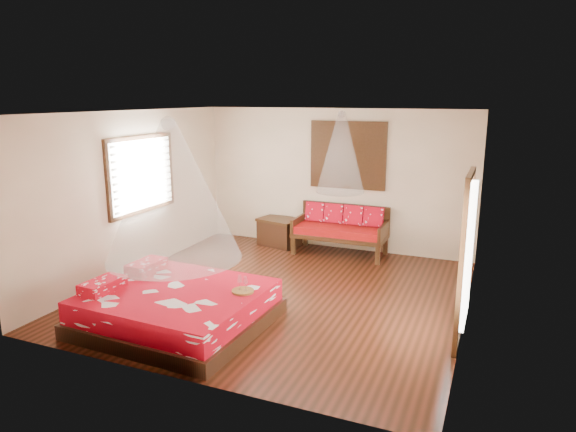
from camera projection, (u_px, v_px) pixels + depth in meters
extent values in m
cube|color=black|center=(281.00, 293.00, 8.10)|extent=(5.50, 5.50, 0.02)
cube|color=white|center=(280.00, 111.00, 7.45)|extent=(5.50, 5.50, 0.02)
cube|color=#C8B292|center=(133.00, 193.00, 8.81)|extent=(0.02, 5.50, 2.80)
cube|color=#C8B292|center=(473.00, 223.00, 6.74)|extent=(0.02, 5.50, 2.80)
cube|color=#C8B292|center=(335.00, 179.00, 10.25)|extent=(5.50, 0.02, 2.80)
cube|color=#C8B292|center=(174.00, 258.00, 5.30)|extent=(5.50, 0.02, 2.80)
cube|color=black|center=(178.00, 318.00, 6.94)|extent=(2.36, 2.15, 0.20)
cube|color=#AD0517|center=(177.00, 301.00, 6.89)|extent=(2.26, 2.05, 0.30)
cube|color=#AD0517|center=(103.00, 285.00, 6.81)|extent=(0.35, 0.61, 0.15)
cube|color=#AD0517|center=(146.00, 266.00, 7.58)|extent=(0.35, 0.61, 0.15)
cube|color=black|center=(293.00, 244.00, 10.03)|extent=(0.08, 0.08, 0.42)
cube|color=black|center=(378.00, 254.00, 9.40)|extent=(0.08, 0.08, 0.42)
cube|color=black|center=(306.00, 235.00, 10.63)|extent=(0.08, 0.08, 0.42)
cube|color=black|center=(386.00, 244.00, 10.01)|extent=(0.08, 0.08, 0.42)
cube|color=black|center=(340.00, 236.00, 9.98)|extent=(1.79, 0.80, 0.08)
cube|color=#8B1005|center=(340.00, 230.00, 9.95)|extent=(1.73, 0.74, 0.14)
cube|color=black|center=(345.00, 217.00, 10.23)|extent=(1.79, 0.06, 0.55)
cube|color=black|center=(299.00, 223.00, 10.26)|extent=(0.06, 0.80, 0.30)
cube|color=black|center=(384.00, 232.00, 9.62)|extent=(0.06, 0.80, 0.30)
cube|color=#AD0517|center=(315.00, 212.00, 10.33)|extent=(0.38, 0.20, 0.39)
cube|color=#AD0517|center=(334.00, 214.00, 10.18)|extent=(0.38, 0.20, 0.39)
cube|color=#AD0517|center=(353.00, 215.00, 10.03)|extent=(0.38, 0.20, 0.39)
cube|color=#AD0517|center=(373.00, 217.00, 9.88)|extent=(0.38, 0.20, 0.39)
cube|color=black|center=(280.00, 233.00, 10.65)|extent=(0.89, 0.72, 0.51)
cube|color=black|center=(280.00, 220.00, 10.58)|extent=(0.93, 0.77, 0.05)
cube|color=black|center=(348.00, 155.00, 10.01)|extent=(1.52, 0.06, 1.32)
cube|color=black|center=(348.00, 155.00, 10.00)|extent=(1.35, 0.04, 1.10)
cube|color=black|center=(142.00, 174.00, 8.91)|extent=(0.08, 1.74, 1.34)
cube|color=silver|center=(143.00, 175.00, 8.89)|extent=(0.04, 1.54, 1.10)
cube|color=black|center=(464.00, 261.00, 6.30)|extent=(0.08, 1.02, 2.16)
cube|color=white|center=(463.00, 253.00, 6.28)|extent=(0.03, 0.82, 1.70)
cylinder|color=brown|center=(243.00, 291.00, 6.78)|extent=(0.30, 0.30, 0.03)
cone|color=white|center=(171.00, 191.00, 6.54)|extent=(1.76, 1.76, 1.80)
cone|color=white|center=(341.00, 153.00, 9.56)|extent=(0.92, 0.92, 1.50)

